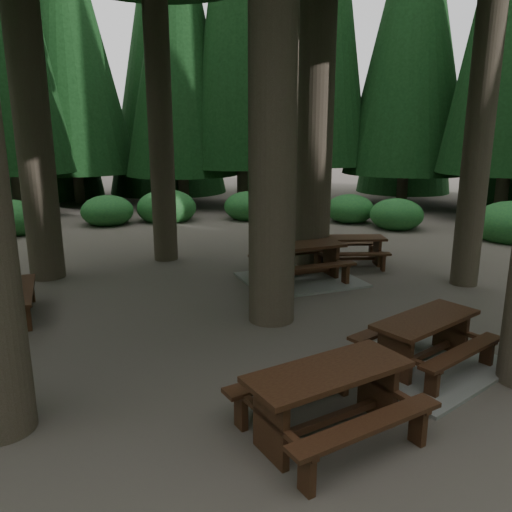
{
  "coord_description": "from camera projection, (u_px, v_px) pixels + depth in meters",
  "views": [
    {
      "loc": [
        -0.34,
        -8.48,
        3.42
      ],
      "look_at": [
        0.56,
        0.71,
        1.1
      ],
      "focal_mm": 35.0,
      "sensor_mm": 36.0,
      "label": 1
    }
  ],
  "objects": [
    {
      "name": "ground",
      "position": [
        229.0,
        325.0,
        9.05
      ],
      "size": [
        80.0,
        80.0,
        0.0
      ],
      "primitive_type": "plane",
      "color": "#4D453F",
      "rests_on": "ground"
    },
    {
      "name": "picnic_table_a",
      "position": [
        424.0,
        350.0,
        7.4
      ],
      "size": [
        2.96,
        2.84,
        0.78
      ],
      "rotation": [
        0.0,
        0.0,
        0.58
      ],
      "color": "gray",
      "rests_on": "ground"
    },
    {
      "name": "picnic_table_c",
      "position": [
        300.0,
        268.0,
        11.66
      ],
      "size": [
        3.07,
        2.76,
        0.88
      ],
      "rotation": [
        0.0,
        0.0,
        0.28
      ],
      "color": "gray",
      "rests_on": "ground"
    },
    {
      "name": "picnic_table_d",
      "position": [
        351.0,
        246.0,
        12.98
      ],
      "size": [
        1.81,
        1.49,
        0.75
      ],
      "rotation": [
        0.0,
        0.0,
        -0.05
      ],
      "color": "#371910",
      "rests_on": "ground"
    },
    {
      "name": "picnic_table_e",
      "position": [
        328.0,
        392.0,
        5.64
      ],
      "size": [
        2.41,
        2.24,
        0.84
      ],
      "rotation": [
        0.0,
        0.0,
        0.45
      ],
      "color": "#371910",
      "rests_on": "ground"
    },
    {
      "name": "shrub_ring",
      "position": [
        263.0,
        290.0,
        9.75
      ],
      "size": [
        23.86,
        24.64,
        1.49
      ],
      "color": "#216030",
      "rests_on": "ground"
    }
  ]
}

